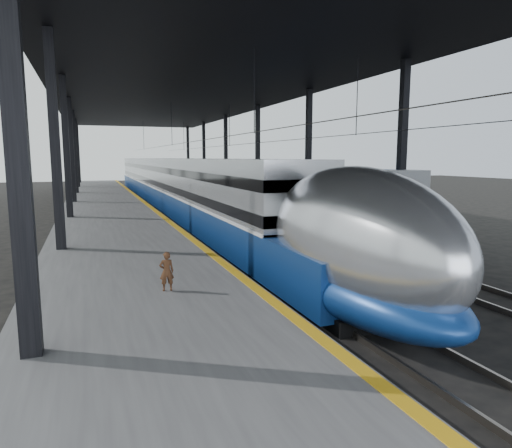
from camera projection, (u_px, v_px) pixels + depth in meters
ground at (249, 295)px, 14.78m from camera, size 160.00×160.00×0.00m
platform at (108, 214)px, 32.09m from camera, size 6.00×80.00×1.00m
yellow_strip at (149, 205)px, 32.97m from camera, size 0.30×80.00×0.01m
rails at (218, 215)px, 34.88m from camera, size 6.52×80.00×0.16m
canopy at (182, 92)px, 32.69m from camera, size 18.00×75.00×9.47m
tgv_train at (174, 187)px, 37.99m from camera, size 3.04×65.20×4.36m
second_train at (218, 183)px, 43.70m from camera, size 2.84×56.05×3.92m
child at (167, 271)px, 11.77m from camera, size 0.38×0.25×1.03m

